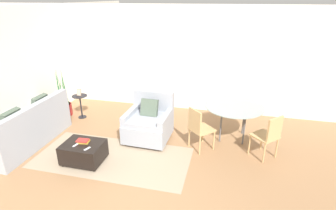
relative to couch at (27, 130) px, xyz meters
The scene contains 16 objects.
ground_plane 2.88m from the couch, 23.49° to the right, with size 20.00×20.00×0.00m, color #936B47.
wall_back 3.91m from the couch, 45.82° to the left, with size 12.00×0.06×2.75m.
wall_left 1.23m from the couch, 146.01° to the left, with size 0.06×12.00×2.75m.
area_rug 1.97m from the couch, ahead, with size 2.99×1.40×0.01m.
couch is the anchor object (origin of this frame).
armchair 2.55m from the couch, 18.84° to the left, with size 0.94×0.94×0.99m.
ottoman 1.52m from the couch, 11.78° to the right, with size 0.74×0.57×0.39m.
book_stack 1.51m from the couch, 10.21° to the right, with size 0.24×0.18×0.05m.
tv_remote_primary 1.72m from the couch, 15.32° to the right, with size 0.09×0.14×0.01m.
tv_remote_secondary 1.45m from the couch, 15.13° to the right, with size 0.07×0.17×0.01m.
potted_plant 1.49m from the couch, 95.43° to the left, with size 0.40×0.40×1.33m.
side_table 1.51m from the couch, 75.01° to the left, with size 0.37×0.37×0.60m.
picture_frame 1.55m from the couch, 75.02° to the left, with size 0.12×0.07×0.18m.
dining_table 4.39m from the couch, 17.31° to the left, with size 1.24×1.24×0.75m.
dining_chair_near_left 3.58m from the couch, 10.28° to the left, with size 0.59×0.59×0.90m.
dining_chair_near_right 4.89m from the couch, ahead, with size 0.59×0.59×0.90m.
Camera 1 is at (1.39, -2.88, 2.92)m, focal length 28.00 mm.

